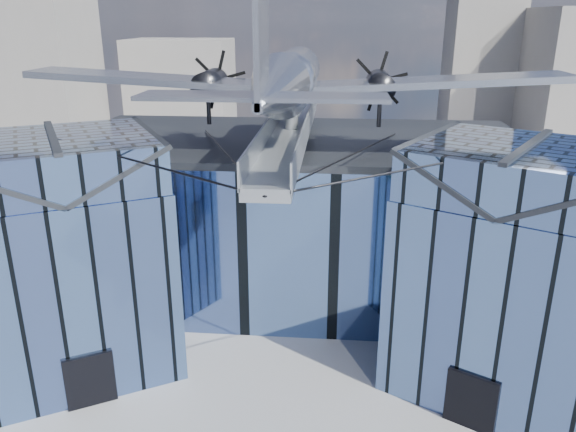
{
  "coord_description": "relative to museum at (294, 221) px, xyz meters",
  "views": [
    {
      "loc": [
        2.41,
        -25.16,
        16.9
      ],
      "look_at": [
        0.0,
        2.0,
        7.2
      ],
      "focal_mm": 35.0,
      "sensor_mm": 36.0,
      "label": 1
    }
  ],
  "objects": [
    {
      "name": "ground_plane",
      "position": [
        -0.0,
        -5.82,
        -5.54
      ],
      "size": [
        120.0,
        120.0,
        0.0
      ],
      "primitive_type": "plane",
      "color": "gray"
    },
    {
      "name": "museum",
      "position": [
        0.0,
        0.0,
        0.0
      ],
      "size": [
        32.88,
        24.5,
        17.6
      ],
      "color": "#4D699D",
      "rests_on": "ground"
    },
    {
      "name": "bg_towers",
      "position": [
        1.45,
        44.67,
        4.47
      ],
      "size": [
        77.0,
        24.5,
        26.0
      ],
      "color": "gray",
      "rests_on": "ground"
    }
  ]
}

